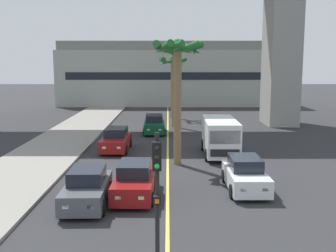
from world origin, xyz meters
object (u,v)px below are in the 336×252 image
palm_tree_far_median (178,65)px  car_queue_second (246,175)px  car_queue_front (135,181)px  delivery_van (221,136)px  car_queue_third (87,188)px  palm_tree_mid_median (174,58)px  palm_tree_near_median (173,70)px  car_queue_fifth (155,125)px  traffic_light_median_near (158,188)px  car_queue_fourth (116,140)px

palm_tree_far_median → car_queue_second: bearing=-57.6°
car_queue_front → car_queue_second: same height
car_queue_front → delivery_van: delivery_van is taller
car_queue_third → palm_tree_mid_median: 22.39m
palm_tree_near_median → palm_tree_mid_median: 6.46m
car_queue_fifth → delivery_van: 9.68m
car_queue_second → palm_tree_mid_median: 20.23m
car_queue_front → car_queue_third: 2.20m
car_queue_third → delivery_van: bearing=54.1°
palm_tree_mid_median → delivery_van: bearing=-76.6°
car_queue_fifth → traffic_light_median_near: 24.41m
car_queue_second → traffic_light_median_near: bearing=-114.9°
traffic_light_median_near → palm_tree_mid_median: bearing=88.3°
car_queue_fifth → delivery_van: delivery_van is taller
car_queue_second → palm_tree_mid_median: (-3.12, 19.17, 5.68)m
car_queue_front → palm_tree_far_median: 8.13m
car_queue_front → car_queue_fourth: bearing=101.8°
car_queue_third → delivery_van: (6.81, 9.40, 0.57)m
car_queue_second → car_queue_fifth: bearing=107.0°
car_queue_front → delivery_van: bearing=59.7°
delivery_van → traffic_light_median_near: (-3.66, -15.79, 1.43)m
delivery_van → traffic_light_median_near: traffic_light_median_near is taller
palm_tree_mid_median → car_queue_fifth: bearing=-117.1°
car_queue_fifth → palm_tree_mid_median: size_ratio=0.54×
car_queue_front → palm_tree_near_median: (2.02, 26.57, 4.42)m
car_queue_second → car_queue_fourth: 11.36m
palm_tree_mid_median → palm_tree_near_median: bearing=90.3°
car_queue_fifth → palm_tree_mid_median: (1.72, 3.36, 5.68)m
car_queue_fourth → palm_tree_near_median: size_ratio=0.63×
car_queue_front → car_queue_third: bearing=-151.5°
palm_tree_near_median → palm_tree_mid_median: palm_tree_mid_median is taller
car_queue_second → car_queue_fourth: size_ratio=0.99×
car_queue_third → traffic_light_median_near: traffic_light_median_near is taller
traffic_light_median_near → car_queue_fourth: bearing=100.7°
car_queue_front → palm_tree_near_median: 27.01m
car_queue_fourth → palm_tree_far_median: size_ratio=0.56×
car_queue_fourth → traffic_light_median_near: 17.70m
palm_tree_far_median → car_queue_third: bearing=-119.5°
delivery_van → car_queue_third: bearing=-125.9°
delivery_van → palm_tree_mid_median: size_ratio=0.69×
car_queue_second → palm_tree_far_median: 7.75m
car_queue_fourth → delivery_van: delivery_van is taller
traffic_light_median_near → palm_tree_near_median: bearing=88.7°
car_queue_fifth → palm_tree_far_median: bearing=-81.0°
traffic_light_median_near → palm_tree_far_median: (0.84, 13.43, 3.12)m
car_queue_fourth → traffic_light_median_near: (3.27, -17.28, 1.99)m
car_queue_fourth → car_queue_second: bearing=-50.5°
delivery_van → palm_tree_far_median: (-2.82, -2.36, 4.54)m
car_queue_third → car_queue_front: bearing=28.5°
palm_tree_mid_median → car_queue_fourth: bearing=-111.5°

